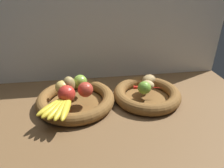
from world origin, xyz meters
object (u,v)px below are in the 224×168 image
object	(u,v)px
chili_pepper	(148,87)
potato_large	(147,85)
apple_golden_left	(62,87)
potato_back	(149,80)
fruit_bowl_left	(76,99)
fruit_bowl_right	(147,94)
apple_red_right	(85,90)
apple_red_front	(67,94)
apple_green_back	(80,82)
lime_near	(144,88)
banana_bunch_front	(60,106)
pear_brown	(69,84)

from	to	relation	value
chili_pepper	potato_large	bearing A→B (deg)	147.88
apple_golden_left	potato_back	size ratio (longest dim) A/B	0.86
fruit_bowl_left	fruit_bowl_right	world-z (taller)	same
apple_red_right	chili_pepper	bearing A→B (deg)	4.87
fruit_bowl_left	fruit_bowl_right	bearing A→B (deg)	-0.00
apple_red_front	fruit_bowl_right	bearing A→B (deg)	9.00
fruit_bowl_left	apple_red_right	world-z (taller)	apple_red_right
apple_green_back	fruit_bowl_left	bearing A→B (deg)	-114.16
apple_golden_left	potato_large	distance (cm)	41.37
apple_green_back	lime_near	bearing A→B (deg)	-18.79
apple_golden_left	chili_pepper	world-z (taller)	apple_golden_left
fruit_bowl_left	apple_green_back	bearing A→B (deg)	65.84
apple_golden_left	banana_bunch_front	xyz separation A→B (cm)	(-0.11, -13.76, -1.63)
fruit_bowl_right	apple_green_back	distance (cm)	33.96
apple_red_right	pear_brown	xyz separation A→B (cm)	(-7.70, 5.46, 0.41)
fruit_bowl_right	pear_brown	xyz separation A→B (cm)	(-38.20, 2.58, 7.07)
apple_golden_left	banana_bunch_front	size ratio (longest dim) A/B	0.34
pear_brown	potato_large	distance (cm)	38.33
fruit_bowl_left	apple_red_front	xyz separation A→B (cm)	(-3.44, -6.15, 6.98)
potato_large	pear_brown	bearing A→B (deg)	176.14
apple_red_right	lime_near	world-z (taller)	apple_red_right
fruit_bowl_right	chili_pepper	world-z (taller)	chili_pepper
fruit_bowl_right	potato_large	distance (cm)	5.41
apple_red_right	potato_large	world-z (taller)	apple_red_right
apple_red_right	lime_near	distance (cm)	27.62
chili_pepper	potato_back	bearing A→B (deg)	78.95
apple_red_front	potato_back	bearing A→B (deg)	15.16
fruit_bowl_right	apple_green_back	xyz separation A→B (cm)	(-32.82, 5.78, 6.55)
fruit_bowl_right	apple_red_front	distance (cm)	39.95
banana_bunch_front	potato_back	xyz separation A→B (cm)	(43.72, 17.43, 0.81)
apple_green_back	apple_golden_left	world-z (taller)	apple_green_back
fruit_bowl_right	chili_pepper	distance (cm)	3.98
potato_large	apple_red_right	bearing A→B (deg)	-174.61
potato_back	apple_red_front	bearing A→B (deg)	-164.84
potato_back	lime_near	size ratio (longest dim) A/B	1.22
apple_green_back	chili_pepper	size ratio (longest dim) A/B	0.48
lime_near	chili_pepper	xyz separation A→B (cm)	(3.21, 4.14, -2.25)
apple_green_back	fruit_bowl_right	bearing A→B (deg)	-9.99
fruit_bowl_right	potato_large	world-z (taller)	potato_large
fruit_bowl_left	potato_back	distance (cm)	38.42
potato_back	fruit_bowl_right	bearing A→B (deg)	-114.44
apple_green_back	apple_red_front	xyz separation A→B (cm)	(-6.03, -11.93, 0.43)
banana_bunch_front	chili_pepper	bearing A→B (deg)	16.28
apple_golden_left	apple_red_right	world-z (taller)	apple_red_right
fruit_bowl_right	potato_large	bearing A→B (deg)	90.00
potato_back	lime_near	xyz separation A→B (cm)	(-5.20, -9.38, 0.64)
apple_golden_left	apple_red_right	size ratio (longest dim) A/B	0.92
fruit_bowl_left	banana_bunch_front	xyz separation A→B (cm)	(-6.04, -12.45, 4.76)
apple_golden_left	potato_large	xyz separation A→B (cm)	(41.34, -1.31, -0.97)
apple_red_right	banana_bunch_front	xyz separation A→B (cm)	(-10.95, -9.57, -1.90)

